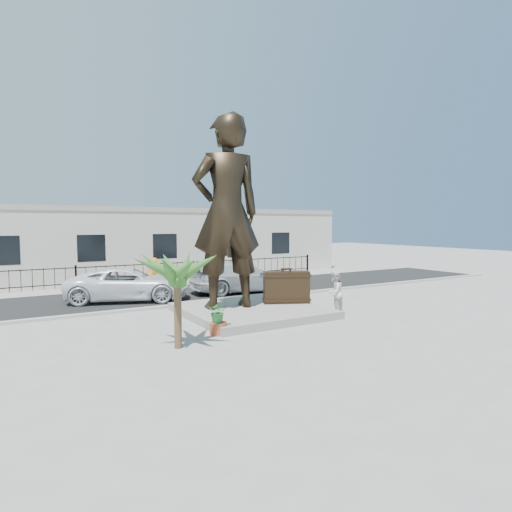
# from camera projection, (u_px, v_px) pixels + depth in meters

# --- Properties ---
(ground) EXTENTS (100.00, 100.00, 0.00)m
(ground) POSITION_uv_depth(u_px,v_px,m) (283.00, 320.00, 16.16)
(ground) COLOR #9E9991
(ground) RESTS_ON ground
(street) EXTENTS (40.00, 7.00, 0.01)m
(street) POSITION_uv_depth(u_px,v_px,m) (199.00, 291.00, 23.02)
(street) COLOR black
(street) RESTS_ON ground
(curb) EXTENTS (40.00, 0.25, 0.12)m
(curb) POSITION_uv_depth(u_px,v_px,m) (229.00, 300.00, 20.01)
(curb) COLOR #A5A399
(curb) RESTS_ON ground
(far_sidewalk) EXTENTS (40.00, 2.50, 0.02)m
(far_sidewalk) POSITION_uv_depth(u_px,v_px,m) (174.00, 283.00, 26.45)
(far_sidewalk) COLOR #9E9991
(far_sidewalk) RESTS_ON ground
(plinth) EXTENTS (5.20, 5.20, 0.30)m
(plinth) POSITION_uv_depth(u_px,v_px,m) (252.00, 311.00, 17.18)
(plinth) COLOR gray
(plinth) RESTS_ON ground
(fence) EXTENTS (22.00, 0.10, 1.20)m
(fence) POSITION_uv_depth(u_px,v_px,m) (169.00, 272.00, 27.09)
(fence) COLOR black
(fence) RESTS_ON ground
(building) EXTENTS (28.00, 7.00, 4.40)m
(building) POSITION_uv_depth(u_px,v_px,m) (149.00, 244.00, 30.57)
(building) COLOR silver
(building) RESTS_ON ground
(statue) EXTENTS (3.00, 2.20, 7.57)m
(statue) POSITION_uv_depth(u_px,v_px,m) (227.00, 212.00, 16.78)
(statue) COLOR black
(statue) RESTS_ON plinth
(suitcase) EXTENTS (1.99, 1.34, 1.34)m
(suitcase) POSITION_uv_depth(u_px,v_px,m) (286.00, 287.00, 17.99)
(suitcase) COLOR #312214
(suitcase) RESTS_ON plinth
(tourist) EXTENTS (1.03, 0.92, 1.75)m
(tourist) POSITION_uv_depth(u_px,v_px,m) (335.00, 292.00, 17.25)
(tourist) COLOR white
(tourist) RESTS_ON ground
(car_white) EXTENTS (6.16, 4.39, 1.56)m
(car_white) POSITION_uv_depth(u_px,v_px,m) (128.00, 284.00, 20.21)
(car_white) COLOR white
(car_white) RESTS_ON street
(car_silver) EXTENTS (5.74, 2.70, 1.62)m
(car_silver) POSITION_uv_depth(u_px,v_px,m) (242.00, 277.00, 22.78)
(car_silver) COLOR silver
(car_silver) RESTS_ON street
(worker) EXTENTS (1.13, 0.81, 1.58)m
(worker) POSITION_uv_depth(u_px,v_px,m) (154.00, 271.00, 25.78)
(worker) COLOR orange
(worker) RESTS_ON far_sidewalk
(palm_tree) EXTENTS (1.80, 1.80, 3.20)m
(palm_tree) POSITION_uv_depth(u_px,v_px,m) (178.00, 348.00, 12.49)
(palm_tree) COLOR #2D5C21
(palm_tree) RESTS_ON ground
(planter) EXTENTS (0.56, 0.56, 0.40)m
(planter) POSITION_uv_depth(u_px,v_px,m) (218.00, 328.00, 14.02)
(planter) COLOR #A5482B
(planter) RESTS_ON ground
(shrub) EXTENTS (0.81, 0.76, 0.73)m
(shrub) POSITION_uv_depth(u_px,v_px,m) (218.00, 311.00, 13.98)
(shrub) COLOR #236C2C
(shrub) RESTS_ON planter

